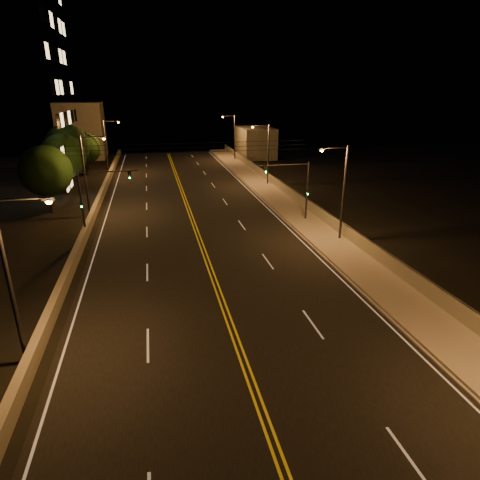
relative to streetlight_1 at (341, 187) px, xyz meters
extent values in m
cube|color=black|center=(-11.49, -2.43, -4.76)|extent=(18.00, 120.00, 0.02)
cube|color=gray|center=(-0.69, -2.43, -4.62)|extent=(3.60, 120.00, 0.30)
cube|color=gray|center=(-2.56, -2.43, -4.69)|extent=(0.14, 120.00, 0.15)
cube|color=gray|center=(0.96, -2.43, -3.97)|extent=(0.30, 120.00, 1.00)
cube|color=gray|center=(-21.28, -2.43, -4.31)|extent=(0.45, 120.00, 0.92)
cube|color=gray|center=(5.01, 47.14, -1.95)|extent=(6.00, 10.00, 5.64)
cube|color=gray|center=(-27.49, 53.03, 0.37)|extent=(8.00, 8.00, 10.27)
cylinder|color=black|center=(0.96, -2.43, -3.44)|extent=(0.06, 120.00, 0.06)
cube|color=silver|center=(-20.09, -2.43, -4.75)|extent=(0.12, 116.00, 0.00)
cube|color=silver|center=(-2.89, -2.43, -4.75)|extent=(0.12, 116.00, 0.00)
cube|color=gold|center=(-11.64, -2.43, -4.75)|extent=(0.12, 116.00, 0.00)
cube|color=gold|center=(-11.34, -2.43, -4.75)|extent=(0.12, 116.00, 0.00)
cube|color=silver|center=(-15.99, -11.93, -4.75)|extent=(0.12, 3.00, 0.00)
cube|color=silver|center=(-15.99, -2.93, -4.75)|extent=(0.12, 3.00, 0.00)
cube|color=silver|center=(-15.99, 6.07, -4.75)|extent=(0.12, 3.00, 0.00)
cube|color=silver|center=(-15.99, 15.07, -4.75)|extent=(0.12, 3.00, 0.00)
cube|color=silver|center=(-15.99, 24.07, -4.75)|extent=(0.12, 3.00, 0.00)
cube|color=silver|center=(-15.99, 33.07, -4.75)|extent=(0.12, 3.00, 0.00)
cube|color=silver|center=(-15.99, 42.07, -4.75)|extent=(0.12, 3.00, 0.00)
cube|color=silver|center=(-15.99, 51.07, -4.75)|extent=(0.12, 3.00, 0.00)
cube|color=silver|center=(-6.99, -20.93, -4.75)|extent=(0.12, 3.00, 0.00)
cube|color=silver|center=(-6.99, -11.93, -4.75)|extent=(0.12, 3.00, 0.00)
cube|color=silver|center=(-6.99, -2.93, -4.75)|extent=(0.12, 3.00, 0.00)
cube|color=silver|center=(-6.99, 6.07, -4.75)|extent=(0.12, 3.00, 0.00)
cube|color=silver|center=(-6.99, 15.07, -4.75)|extent=(0.12, 3.00, 0.00)
cube|color=silver|center=(-6.99, 24.07, -4.75)|extent=(0.12, 3.00, 0.00)
cube|color=silver|center=(-6.99, 33.07, -4.75)|extent=(0.12, 3.00, 0.00)
cube|color=silver|center=(-6.99, 42.07, -4.75)|extent=(0.12, 3.00, 0.00)
cube|color=silver|center=(-6.99, 51.07, -4.75)|extent=(0.12, 3.00, 0.00)
cylinder|color=#2D2D33|center=(0.31, 0.00, -0.69)|extent=(0.20, 0.20, 8.15)
cylinder|color=#2D2D33|center=(-0.79, 0.00, 3.24)|extent=(2.20, 0.12, 0.12)
cube|color=#2D2D33|center=(-1.89, 0.00, 3.17)|extent=(0.50, 0.25, 0.14)
sphere|color=#FF9E2D|center=(-1.89, 0.00, 3.07)|extent=(0.28, 0.28, 0.28)
cylinder|color=#2D2D33|center=(0.31, 22.33, -0.69)|extent=(0.20, 0.20, 8.15)
cylinder|color=#2D2D33|center=(-0.79, 22.33, 3.24)|extent=(2.20, 0.12, 0.12)
cube|color=#2D2D33|center=(-1.89, 22.33, 3.17)|extent=(0.50, 0.25, 0.14)
sphere|color=#FF9E2D|center=(-1.89, 22.33, 3.07)|extent=(0.28, 0.28, 0.28)
cylinder|color=#2D2D33|center=(0.31, 44.44, -0.69)|extent=(0.20, 0.20, 8.15)
cylinder|color=#2D2D33|center=(-0.79, 44.44, 3.24)|extent=(2.20, 0.12, 0.12)
cube|color=#2D2D33|center=(-1.89, 44.44, 3.17)|extent=(0.50, 0.25, 0.14)
sphere|color=#FF9E2D|center=(-1.89, 44.44, 3.07)|extent=(0.28, 0.28, 0.28)
cylinder|color=#2D2D33|center=(-21.69, -12.05, -0.69)|extent=(0.20, 0.20, 8.15)
cylinder|color=#2D2D33|center=(-20.59, -12.05, 3.24)|extent=(2.20, 0.12, 0.12)
cube|color=#2D2D33|center=(-19.49, -12.05, 3.17)|extent=(0.50, 0.25, 0.14)
sphere|color=#FF9E2D|center=(-19.49, -12.05, 3.07)|extent=(0.28, 0.28, 0.28)
cylinder|color=#2D2D33|center=(-21.69, 12.33, -0.69)|extent=(0.20, 0.20, 8.15)
cylinder|color=#2D2D33|center=(-20.59, 12.33, 3.24)|extent=(2.20, 0.12, 0.12)
cube|color=#2D2D33|center=(-19.49, 12.33, 3.17)|extent=(0.50, 0.25, 0.14)
sphere|color=#FF9E2D|center=(-19.49, 12.33, 3.07)|extent=(0.28, 0.28, 0.28)
cylinder|color=#2D2D33|center=(-21.69, 35.07, -0.69)|extent=(0.20, 0.20, 8.15)
cylinder|color=#2D2D33|center=(-20.59, 35.07, 3.24)|extent=(2.20, 0.12, 0.12)
cube|color=#2D2D33|center=(-19.49, 35.07, 3.17)|extent=(0.50, 0.25, 0.14)
sphere|color=#FF9E2D|center=(-19.49, 35.07, 3.07)|extent=(0.28, 0.28, 0.28)
cylinder|color=#2D2D33|center=(-0.49, 5.99, -1.81)|extent=(0.18, 0.18, 5.92)
cylinder|color=#2D2D33|center=(-2.99, 5.99, 0.96)|extent=(5.00, 0.10, 0.10)
cube|color=black|center=(-4.74, 5.99, 0.61)|extent=(0.28, 0.18, 0.80)
sphere|color=#19FF4C|center=(-4.74, 5.88, 0.36)|extent=(0.14, 0.14, 0.14)
cube|color=black|center=(-0.49, 5.84, -1.77)|extent=(0.22, 0.14, 0.55)
cylinder|color=#2D2D33|center=(-21.29, 5.99, -1.81)|extent=(0.18, 0.18, 5.92)
cylinder|color=#2D2D33|center=(-18.79, 5.99, 0.96)|extent=(5.00, 0.10, 0.10)
cube|color=black|center=(-17.04, 5.99, 0.61)|extent=(0.28, 0.18, 0.80)
sphere|color=#19FF4C|center=(-17.04, 5.88, 0.36)|extent=(0.14, 0.14, 0.14)
cube|color=black|center=(-21.29, 5.84, -1.77)|extent=(0.22, 0.14, 0.55)
cylinder|color=black|center=(-11.49, 7.07, 2.23)|extent=(22.00, 0.03, 0.03)
cylinder|color=black|center=(-11.49, 7.07, 2.63)|extent=(22.00, 0.03, 0.03)
cylinder|color=black|center=(-11.49, 7.07, 3.03)|extent=(22.00, 0.03, 0.03)
cylinder|color=black|center=(-25.78, 14.59, -3.53)|extent=(0.36, 0.36, 2.48)
sphere|color=black|center=(-25.78, 14.59, -0.30)|extent=(5.23, 5.23, 5.23)
cylinder|color=black|center=(-25.65, 23.28, -3.48)|extent=(0.36, 0.36, 2.59)
sphere|color=black|center=(-25.65, 23.28, -0.10)|extent=(5.46, 5.46, 5.46)
cylinder|color=black|center=(-26.31, 30.62, -3.37)|extent=(0.36, 0.36, 2.80)
sphere|color=black|center=(-26.31, 30.62, 0.28)|extent=(5.91, 5.91, 5.91)
cylinder|color=black|center=(-24.88, 36.03, -3.64)|extent=(0.36, 0.36, 2.25)
sphere|color=black|center=(-24.88, 36.03, -0.70)|extent=(4.76, 4.76, 4.76)
camera|label=1|loc=(-15.13, -29.90, 7.45)|focal=30.00mm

